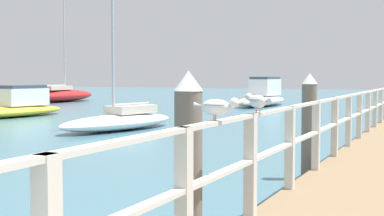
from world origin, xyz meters
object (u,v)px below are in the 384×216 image
at_px(seagull_foreground, 217,106).
at_px(boat_4, 263,96).
at_px(boat_3, 16,106).
at_px(seagull_background, 257,101).
at_px(dock_piling_near, 188,170).
at_px(boat_2, 120,120).
at_px(boat_1, 62,95).
at_px(dock_piling_far, 309,126).

relative_size(seagull_foreground, boat_4, 0.07).
bearing_deg(boat_3, seagull_foreground, -36.33).
xyz_separation_m(seagull_background, boat_4, (-8.82, 27.59, -1.04)).
distance_m(dock_piling_near, seagull_background, 1.27).
relative_size(boat_2, boat_4, 0.81).
relative_size(seagull_background, boat_4, 0.06).
bearing_deg(boat_1, boat_3, -63.02).
height_order(boat_3, boat_4, boat_4).
bearing_deg(dock_piling_near, seagull_foreground, -27.37).
height_order(dock_piling_near, seagull_foreground, dock_piling_near).
xyz_separation_m(boat_1, boat_3, (7.77, -12.89, -0.02)).
xyz_separation_m(boat_1, boat_2, (15.72, -16.05, -0.17)).
distance_m(dock_piling_near, boat_4, 29.83).
bearing_deg(dock_piling_far, dock_piling_near, -90.00).
distance_m(dock_piling_far, boat_3, 18.84).
xyz_separation_m(dock_piling_near, boat_3, (-16.28, 14.68, -0.51)).
distance_m(boat_1, boat_3, 15.05).
bearing_deg(dock_piling_far, seagull_foreground, -85.90).
bearing_deg(boat_1, boat_4, -0.27).
distance_m(dock_piling_far, seagull_foreground, 5.47).
bearing_deg(boat_4, dock_piling_near, -70.90).
bearing_deg(boat_1, boat_2, -49.69).
relative_size(dock_piling_far, boat_3, 0.33).
distance_m(seagull_background, boat_1, 36.09).
height_order(dock_piling_near, boat_2, boat_2).
height_order(seagull_background, boat_3, seagull_background).
xyz_separation_m(seagull_foreground, boat_2, (-8.72, 11.72, -1.32)).
bearing_deg(boat_3, boat_4, 66.08).
xyz_separation_m(dock_piling_near, dock_piling_far, (0.00, 5.21, 0.00)).
distance_m(seagull_background, boat_4, 28.98).
bearing_deg(dock_piling_far, boat_2, 142.88).
bearing_deg(seagull_background, boat_3, 86.40).
xyz_separation_m(seagull_foreground, boat_1, (-24.44, 27.77, -1.15)).
bearing_deg(boat_4, seagull_background, -69.62).
bearing_deg(boat_3, boat_2, -16.25).
height_order(dock_piling_far, boat_1, boat_1).
bearing_deg(seagull_background, dock_piling_far, 40.84).
height_order(dock_piling_near, boat_4, dock_piling_near).
height_order(seagull_foreground, boat_1, boat_1).
xyz_separation_m(seagull_foreground, boat_4, (-8.83, 28.81, -1.04)).
height_order(dock_piling_far, seagull_background, dock_piling_far).
bearing_deg(boat_3, dock_piling_near, -36.61).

